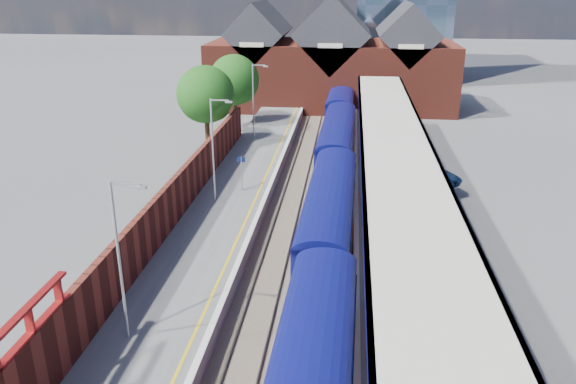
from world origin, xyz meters
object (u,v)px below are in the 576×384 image
(platform_sign, at_px, (242,168))
(parked_car_blue, at_px, (430,177))
(train, at_px, (334,166))
(parked_car_dark, at_px, (464,352))
(parked_car_silver, at_px, (448,293))
(lamp_post_d, at_px, (255,97))
(lamp_post_b, at_px, (122,252))
(lamp_post_c, at_px, (215,143))

(platform_sign, bearing_deg, parked_car_blue, 10.05)
(train, height_order, parked_car_dark, train)
(platform_sign, bearing_deg, parked_car_silver, -48.78)
(lamp_post_d, relative_size, parked_car_dark, 1.58)
(train, xyz_separation_m, parked_car_dark, (5.79, -21.17, -0.48))
(parked_car_blue, bearing_deg, train, 72.60)
(parked_car_silver, bearing_deg, train, 18.14)
(lamp_post_b, height_order, parked_car_blue, lamp_post_b)
(train, bearing_deg, parked_car_silver, -70.91)
(lamp_post_b, bearing_deg, platform_sign, 85.67)
(lamp_post_d, height_order, parked_car_blue, lamp_post_d)
(lamp_post_b, distance_m, parked_car_blue, 25.45)
(lamp_post_c, bearing_deg, parked_car_silver, -41.41)
(lamp_post_d, bearing_deg, parked_car_blue, -37.99)
(parked_car_silver, xyz_separation_m, parked_car_blue, (1.17, 16.47, -0.01))
(lamp_post_b, xyz_separation_m, lamp_post_d, (0.00, 32.00, 0.00))
(lamp_post_d, xyz_separation_m, parked_car_silver, (13.69, -28.07, -3.33))
(lamp_post_b, bearing_deg, parked_car_blue, 53.92)
(train, distance_m, parked_car_dark, 21.96)
(lamp_post_b, height_order, parked_car_silver, lamp_post_b)
(train, distance_m, lamp_post_b, 22.41)
(train, distance_m, parked_car_blue, 7.03)
(platform_sign, xyz_separation_m, parked_car_dark, (12.28, -18.39, -1.05))
(lamp_post_d, bearing_deg, parked_car_dark, -67.15)
(parked_car_dark, bearing_deg, lamp_post_c, 30.33)
(platform_sign, distance_m, parked_car_silver, 18.74)
(platform_sign, height_order, parked_car_silver, platform_sign)
(train, bearing_deg, parked_car_dark, -74.71)
(parked_car_silver, bearing_deg, platform_sign, 40.26)
(parked_car_blue, bearing_deg, parked_car_silver, 161.75)
(lamp_post_c, xyz_separation_m, parked_car_dark, (13.65, -16.39, -3.35))
(lamp_post_d, relative_size, parked_car_blue, 1.49)
(train, height_order, lamp_post_d, lamp_post_d)
(lamp_post_d, height_order, parked_car_dark, lamp_post_d)
(platform_sign, height_order, parked_car_dark, platform_sign)
(lamp_post_d, xyz_separation_m, parked_car_dark, (13.65, -32.39, -3.35))
(lamp_post_c, xyz_separation_m, parked_car_silver, (13.69, -12.07, -3.33))
(parked_car_blue, bearing_deg, lamp_post_c, 92.29)
(parked_car_dark, bearing_deg, lamp_post_d, 13.39)
(parked_car_silver, bearing_deg, lamp_post_c, 47.64)
(lamp_post_b, bearing_deg, parked_car_silver, 16.01)
(lamp_post_b, relative_size, parked_car_dark, 1.58)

